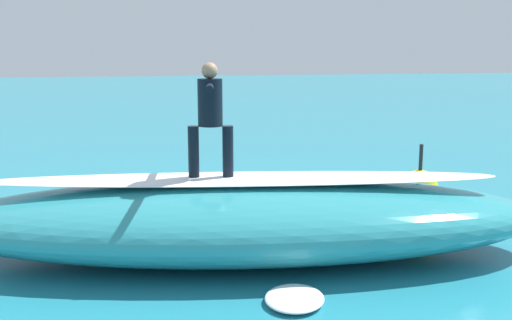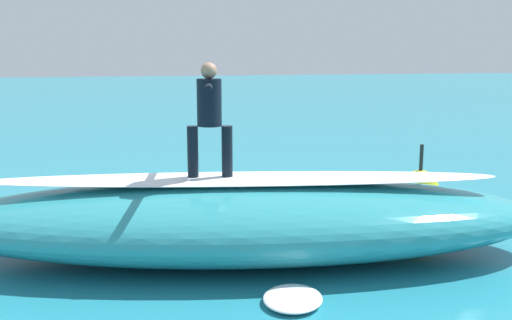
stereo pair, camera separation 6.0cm
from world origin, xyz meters
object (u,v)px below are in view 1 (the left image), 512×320
(surfboard_riding, at_px, (211,179))
(surfer_paddling, at_px, (280,179))
(surfboard_paddling, at_px, (285,187))
(buoy_marker, at_px, (419,188))
(surfer_riding, at_px, (210,111))

(surfboard_riding, height_order, surfer_paddling, surfboard_riding)
(surfboard_paddling, distance_m, buoy_marker, 3.00)
(surfer_paddling, height_order, buoy_marker, buoy_marker)
(surfboard_paddling, bearing_deg, surfboard_riding, -87.08)
(surfboard_riding, relative_size, surfer_paddling, 1.20)
(surfboard_paddling, distance_m, surfer_paddling, 0.21)
(surfboard_riding, distance_m, surfboard_paddling, 4.78)
(surfboard_riding, bearing_deg, surfer_riding, 84.32)
(surfer_riding, bearing_deg, surfboard_riding, -95.68)
(surfer_riding, relative_size, surfboard_paddling, 0.74)
(surfer_riding, relative_size, buoy_marker, 1.33)
(surfboard_riding, bearing_deg, surfboard_paddling, -110.24)
(surfer_riding, xyz_separation_m, surfboard_paddling, (-2.22, -4.07, -2.14))
(buoy_marker, bearing_deg, surfboard_riding, 24.96)
(surfboard_riding, bearing_deg, buoy_marker, -146.68)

